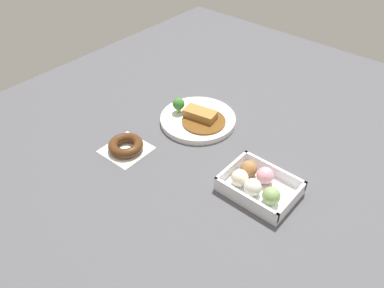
# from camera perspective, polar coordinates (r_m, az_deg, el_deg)

# --- Properties ---
(ground_plane) EXTENTS (1.60, 1.60, 0.00)m
(ground_plane) POSITION_cam_1_polar(r_m,az_deg,el_deg) (1.17, 6.04, 0.43)
(ground_plane) COLOR #4C4C51
(curry_plate) EXTENTS (0.24, 0.24, 0.07)m
(curry_plate) POSITION_cam_1_polar(r_m,az_deg,el_deg) (1.23, 0.83, 3.85)
(curry_plate) COLOR white
(curry_plate) RESTS_ON ground_plane
(donut_box) EXTENTS (0.19, 0.14, 0.06)m
(donut_box) POSITION_cam_1_polar(r_m,az_deg,el_deg) (1.01, 9.70, -5.95)
(donut_box) COLOR white
(donut_box) RESTS_ON ground_plane
(chocolate_ring_donut) EXTENTS (0.13, 0.13, 0.03)m
(chocolate_ring_donut) POSITION_cam_1_polar(r_m,az_deg,el_deg) (1.14, -9.83, -0.26)
(chocolate_ring_donut) COLOR white
(chocolate_ring_donut) RESTS_ON ground_plane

